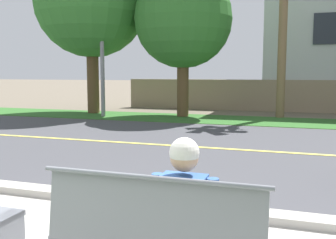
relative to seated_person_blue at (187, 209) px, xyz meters
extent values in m
plane|color=#665B4C|center=(-1.33, 7.36, -0.68)|extent=(140.00, 140.00, 0.00)
cube|color=#ADA89E|center=(-1.33, 1.71, -0.62)|extent=(44.00, 0.30, 0.11)
cube|color=#424247|center=(-1.33, 5.86, -0.67)|extent=(52.00, 8.00, 0.01)
cube|color=#E0CC4C|center=(-1.33, 5.86, -0.67)|extent=(48.00, 0.14, 0.01)
cube|color=#2D6026|center=(-1.33, 11.33, -0.67)|extent=(48.00, 2.80, 0.02)
cube|color=slate|center=(-0.19, -0.30, 0.03)|extent=(1.64, 0.12, 0.52)
cylinder|color=slate|center=(-0.19, -0.31, 0.31)|extent=(1.71, 0.04, 0.04)
cylinder|color=#333D56|center=(-0.09, 0.09, -0.17)|extent=(0.15, 0.42, 0.15)
cylinder|color=#333D56|center=(0.09, 0.09, -0.17)|extent=(0.15, 0.42, 0.15)
cube|color=#33599E|center=(0.00, -0.10, 0.03)|extent=(0.34, 0.20, 0.52)
cylinder|color=#33599E|center=(-0.21, -0.08, 0.05)|extent=(0.09, 0.09, 0.46)
cylinder|color=#33599E|center=(0.22, -0.08, 0.05)|extent=(0.09, 0.09, 0.46)
sphere|color=tan|center=(0.00, -0.09, 0.42)|extent=(0.21, 0.21, 0.21)
sphere|color=beige|center=(0.00, -0.09, 0.46)|extent=(0.22, 0.22, 0.22)
cylinder|color=gray|center=(-6.51, 10.93, 3.16)|extent=(0.16, 0.16, 7.68)
cylinder|color=brown|center=(-7.51, 11.95, 0.79)|extent=(0.50, 0.50, 2.93)
sphere|color=#33752D|center=(-7.51, 11.95, 4.01)|extent=(4.68, 4.68, 4.68)
cylinder|color=brown|center=(-3.54, 11.92, 0.50)|extent=(0.46, 0.46, 2.35)
sphere|color=#2D6B28|center=(-3.54, 11.92, 3.09)|extent=(3.76, 3.76, 3.76)
cylinder|color=brown|center=(0.11, 12.74, 3.17)|extent=(0.32, 0.32, 7.68)
cube|color=gray|center=(-0.63, 15.17, 0.02)|extent=(13.00, 0.36, 1.40)
cube|color=#232833|center=(1.79, 15.14, 2.87)|extent=(1.10, 0.06, 1.30)
camera|label=1|loc=(0.79, -2.82, 1.05)|focal=41.93mm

